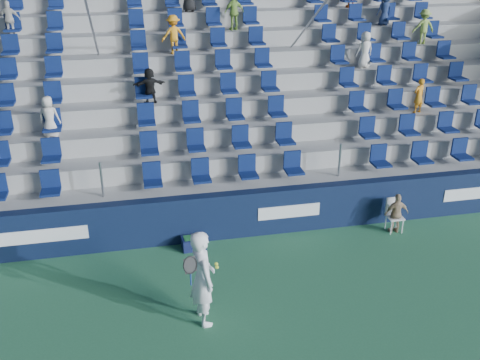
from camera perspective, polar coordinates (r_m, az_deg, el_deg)
ground at (r=11.08m, az=1.99°, el=-14.11°), size 70.00×70.00×0.00m
sponsor_wall at (r=13.33m, az=-1.14°, el=-3.77°), size 24.00×0.32×1.20m
grandstand at (r=17.44m, az=-4.33°, el=8.54°), size 24.00×8.17×6.63m
tennis_player at (r=10.36m, az=-4.01°, el=-10.35°), size 0.69×0.79×2.00m
line_judge_chair at (r=14.24m, az=16.08°, el=-3.30°), size 0.39×0.39×0.88m
line_judge at (r=14.11m, az=16.35°, el=-3.44°), size 0.64×0.29×1.07m
ball_bin at (r=13.08m, az=-4.98°, el=-6.63°), size 0.59×0.41×0.32m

